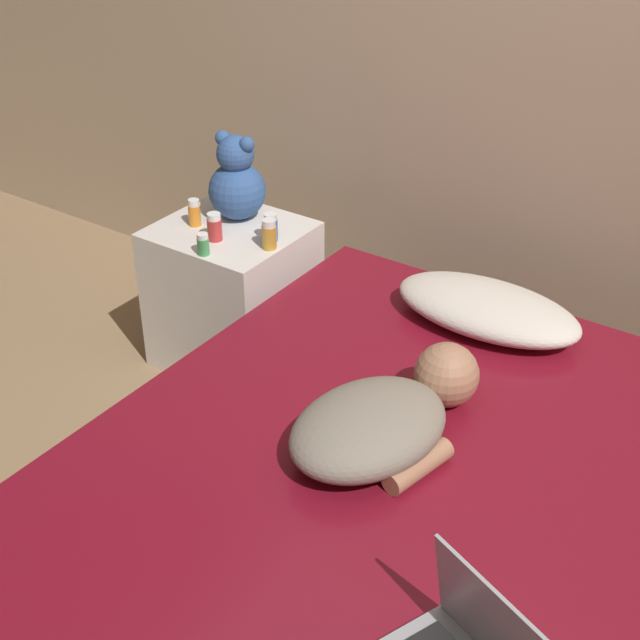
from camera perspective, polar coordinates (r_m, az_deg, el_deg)
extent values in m
plane|color=#937551|center=(2.65, 4.06, -17.21)|extent=(12.00, 12.00, 0.00)
cube|color=tan|center=(3.01, 18.25, 16.95)|extent=(8.00, 0.06, 2.60)
cube|color=brown|center=(2.53, 4.20, -14.86)|extent=(1.58, 1.99, 0.32)
cube|color=maroon|center=(2.36, 4.42, -10.88)|extent=(1.55, 1.95, 0.16)
cube|color=silver|center=(3.42, -5.59, 1.60)|extent=(0.52, 0.48, 0.56)
ellipsoid|color=beige|center=(2.87, 10.66, 0.73)|extent=(0.61, 0.33, 0.12)
ellipsoid|color=gray|center=(2.30, 3.13, -6.89)|extent=(0.43, 0.53, 0.15)
sphere|color=#A87556|center=(2.49, 8.09, -3.49)|extent=(0.18, 0.18, 0.18)
cylinder|color=#A87556|center=(2.27, 6.32, -9.27)|extent=(0.10, 0.22, 0.06)
cube|color=#9E9EA3|center=(1.82, 11.14, -18.70)|extent=(0.32, 0.17, 0.23)
cube|color=black|center=(1.82, 11.14, -18.70)|extent=(0.29, 0.15, 0.20)
sphere|color=#335693|center=(3.33, -5.32, 8.23)|extent=(0.21, 0.21, 0.21)
sphere|color=#335693|center=(3.27, -5.45, 10.54)|extent=(0.14, 0.14, 0.14)
sphere|color=#335693|center=(3.29, -6.25, 11.51)|extent=(0.06, 0.06, 0.06)
sphere|color=#335693|center=(3.22, -4.71, 11.16)|extent=(0.06, 0.06, 0.06)
cylinder|color=gold|center=(3.12, -3.27, 5.31)|extent=(0.05, 0.05, 0.08)
cylinder|color=white|center=(3.09, -3.30, 6.21)|extent=(0.05, 0.05, 0.02)
cylinder|color=#3866B2|center=(3.17, -3.17, 5.77)|extent=(0.05, 0.05, 0.08)
cylinder|color=white|center=(3.15, -3.20, 6.61)|extent=(0.05, 0.05, 0.02)
cylinder|color=#B72D2D|center=(3.19, -6.76, 5.77)|extent=(0.05, 0.05, 0.08)
cylinder|color=white|center=(3.17, -6.82, 6.60)|extent=(0.05, 0.05, 0.02)
cylinder|color=orange|center=(3.31, -8.03, 6.65)|extent=(0.04, 0.04, 0.08)
cylinder|color=white|center=(3.29, -8.09, 7.46)|extent=(0.04, 0.04, 0.02)
cylinder|color=#3D8E4C|center=(3.10, -7.48, 4.70)|extent=(0.04, 0.04, 0.06)
cylinder|color=white|center=(3.08, -7.53, 5.35)|extent=(0.04, 0.04, 0.02)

